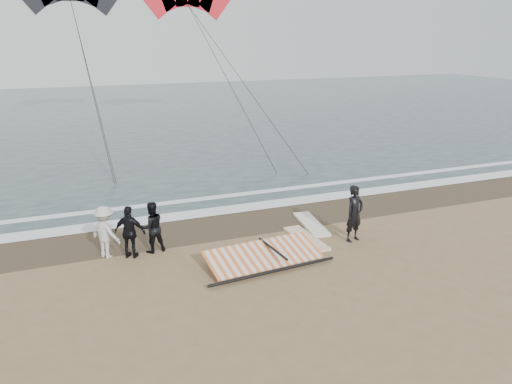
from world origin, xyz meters
The scene contains 11 objects.
ground centered at (0.00, 0.00, 0.00)m, with size 120.00×120.00×0.00m, color #8C704C.
sea centered at (0.00, 33.00, 0.01)m, with size 120.00×54.00×0.02m, color #233838.
wet_sand centered at (0.00, 4.50, 0.01)m, with size 120.00×2.80×0.01m, color #4C3D2B.
foam_near centered at (0.00, 5.90, 0.03)m, with size 120.00×0.90×0.01m, color white.
foam_far centered at (0.00, 7.60, 0.03)m, with size 120.00×0.45×0.01m, color white.
man_main centered at (2.57, 1.51, 0.96)m, with size 0.70×0.46×1.91m, color black.
board_white centered at (1.11, 2.12, 0.04)m, with size 0.62×2.21×0.09m, color white.
board_cream centered at (1.89, 3.26, 0.05)m, with size 0.63×2.36×0.10m, color white.
trio_cluster centered at (-4.62, 3.06, 0.83)m, with size 2.43×1.33×1.67m.
sail_rig centered at (-0.99, 1.07, 0.19)m, with size 4.04×1.99×0.49m.
kite_red centered at (3.02, 24.52, 8.88)m, with size 7.34×7.75×17.63m.
Camera 1 is at (-6.15, -11.72, 6.58)m, focal length 35.00 mm.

